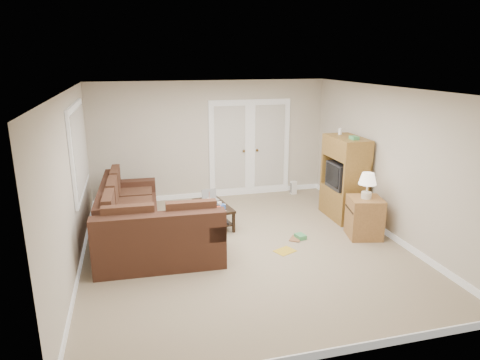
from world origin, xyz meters
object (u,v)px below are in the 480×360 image
object	(u,v)px
tv_armoire	(344,178)
side_cabinet	(365,214)
coffee_table	(213,214)
sectional_sofa	(142,225)

from	to	relation	value
tv_armoire	side_cabinet	distance (m)	1.02
tv_armoire	side_cabinet	size ratio (longest dim) A/B	1.48
coffee_table	side_cabinet	bearing A→B (deg)	-35.24
sectional_sofa	tv_armoire	bearing A→B (deg)	7.55
sectional_sofa	tv_armoire	world-z (taller)	tv_armoire
sectional_sofa	tv_armoire	distance (m)	3.79
tv_armoire	coffee_table	bearing A→B (deg)	175.21
coffee_table	side_cabinet	size ratio (longest dim) A/B	0.92
side_cabinet	coffee_table	bearing A→B (deg)	166.96
sectional_sofa	side_cabinet	size ratio (longest dim) A/B	2.59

